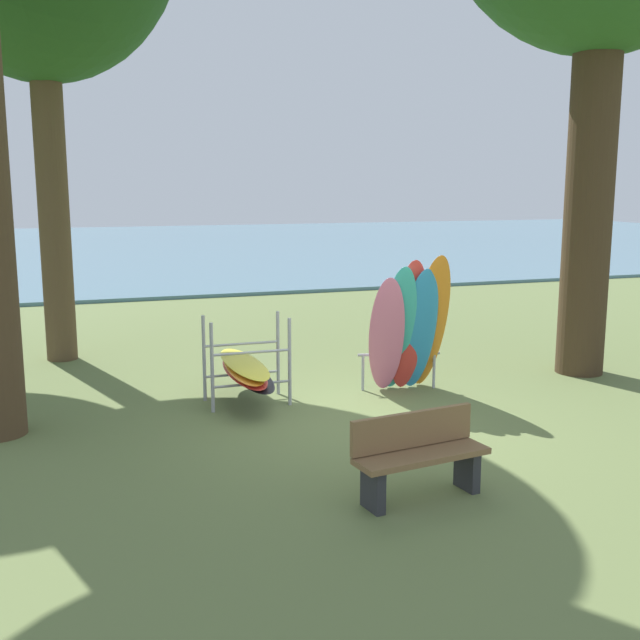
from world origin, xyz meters
TOP-DOWN VIEW (x-y plane):
  - ground_plane at (0.00, 0.00)m, footprint 80.00×80.00m
  - lake_water at (0.00, 29.75)m, footprint 80.00×36.00m
  - leaning_board_pile at (1.29, 1.11)m, footprint 1.36×1.10m
  - board_storage_rack at (-1.10, 1.44)m, footprint 1.15×2.13m
  - park_bench at (-0.25, -2.37)m, footprint 1.44×0.60m

SIDE VIEW (x-z plane):
  - ground_plane at x=0.00m, z-range 0.00..0.00m
  - lake_water at x=0.00m, z-range 0.00..0.10m
  - park_bench at x=-0.25m, z-range 0.03..0.88m
  - board_storage_rack at x=-1.10m, z-range -0.13..1.12m
  - leaning_board_pile at x=1.29m, z-range -0.08..2.05m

